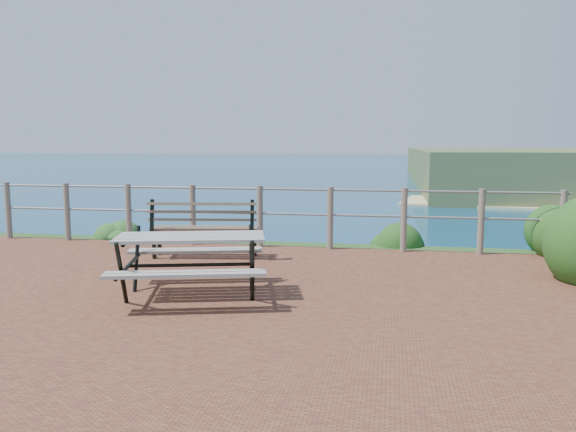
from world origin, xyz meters
The scene contains 8 objects.
ground centered at (0.00, 0.00, 0.00)m, with size 10.00×7.00×0.12m, color brown.
ocean centered at (0.00, 200.00, 0.00)m, with size 1200.00×1200.00×0.00m, color #125A6F.
safety_railing centered at (0.00, 3.35, 0.57)m, with size 9.40×0.10×1.00m.
picnic_table centered at (-0.05, 0.28, 0.43)m, with size 1.71×1.35×0.67m.
park_bench centered at (-0.60, 2.37, 0.58)m, with size 1.61×0.62×0.88m.
shrub_right_edge centered at (4.77, 3.65, 0.00)m, with size 0.95×0.95×1.37m, color #204916.
shrub_lip_west centered at (-2.96, 3.94, 0.00)m, with size 0.71×0.71×0.42m, color #24541F.
shrub_lip_east centered at (2.20, 4.00, 0.00)m, with size 0.80×0.80×0.56m, color #204916.
Camera 1 is at (2.11, -5.47, 1.68)m, focal length 35.00 mm.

